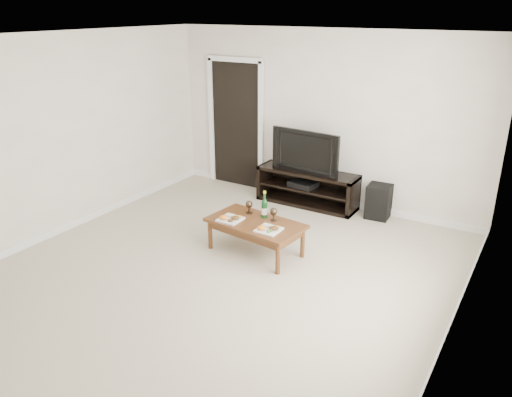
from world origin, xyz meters
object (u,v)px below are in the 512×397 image
(media_console, at_px, (307,188))
(coffee_table, at_px, (256,237))
(subwoofer, at_px, (379,201))
(television, at_px, (309,150))

(media_console, bearing_deg, coffee_table, -84.75)
(subwoofer, relative_size, coffee_table, 0.42)
(television, relative_size, coffee_table, 0.95)
(television, height_order, subwoofer, television)
(subwoofer, xyz_separation_m, coffee_table, (-0.94, -1.88, -0.04))
(media_console, distance_m, television, 0.59)
(media_console, relative_size, coffee_table, 1.33)
(subwoofer, height_order, coffee_table, subwoofer)
(television, bearing_deg, subwoofer, 9.68)
(media_console, bearing_deg, television, 0.00)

